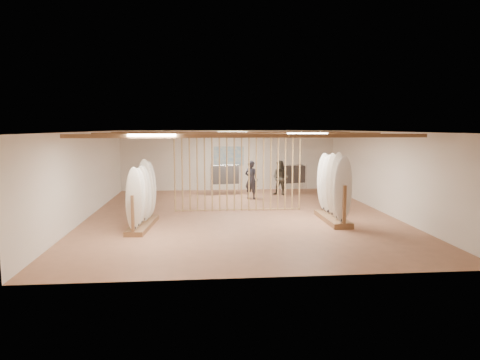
{
  "coord_description": "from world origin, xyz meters",
  "views": [
    {
      "loc": [
        -1.25,
        -14.04,
        2.93
      ],
      "look_at": [
        0.0,
        0.0,
        1.2
      ],
      "focal_mm": 32.0,
      "sensor_mm": 36.0,
      "label": 1
    }
  ],
  "objects": [
    {
      "name": "clothing_rack_a",
      "position": [
        -0.26,
        4.44,
        0.88
      ],
      "size": [
        1.26,
        0.43,
        1.35
      ],
      "rotation": [
        0.0,
        0.0,
        0.1
      ],
      "color": "silver",
      "rests_on": "floor"
    },
    {
      "name": "floor",
      "position": [
        0.0,
        0.0,
        0.0
      ],
      "size": [
        12.0,
        12.0,
        0.0
      ],
      "primitive_type": "plane",
      "color": "#B07655",
      "rests_on": "ground"
    },
    {
      "name": "clothing_rack_b",
      "position": [
        2.74,
        4.56,
        0.87
      ],
      "size": [
        1.2,
        0.63,
        1.33
      ],
      "rotation": [
        0.0,
        0.0,
        0.29
      ],
      "color": "silver",
      "rests_on": "floor"
    },
    {
      "name": "ceiling_slats",
      "position": [
        0.0,
        0.0,
        2.72
      ],
      "size": [
        9.5,
        6.12,
        0.1
      ],
      "primitive_type": "cube",
      "color": "olive",
      "rests_on": "ground"
    },
    {
      "name": "wall_front",
      "position": [
        0.0,
        -6.0,
        1.4
      ],
      "size": [
        12.0,
        0.0,
        12.0
      ],
      "primitive_type": "plane",
      "rotation": [
        -1.57,
        0.0,
        0.0
      ],
      "color": "white",
      "rests_on": "ground"
    },
    {
      "name": "rack_right",
      "position": [
        2.83,
        -1.15,
        0.73
      ],
      "size": [
        0.59,
        2.25,
        2.14
      ],
      "rotation": [
        0.0,
        0.0,
        0.0
      ],
      "color": "olive",
      "rests_on": "floor"
    },
    {
      "name": "bamboo_partition",
      "position": [
        0.0,
        0.8,
        1.4
      ],
      "size": [
        4.45,
        0.05,
        2.78
      ],
      "color": "tan",
      "rests_on": "ground"
    },
    {
      "name": "ceiling",
      "position": [
        0.0,
        0.0,
        2.8
      ],
      "size": [
        12.0,
        12.0,
        0.0
      ],
      "primitive_type": "plane",
      "rotation": [
        3.14,
        0.0,
        0.0
      ],
      "color": "gray",
      "rests_on": "ground"
    },
    {
      "name": "shopper_b",
      "position": [
        2.14,
        4.15,
        0.86
      ],
      "size": [
        1.04,
        0.97,
        1.72
      ],
      "primitive_type": "imported",
      "rotation": [
        0.0,
        0.0,
        -0.52
      ],
      "color": "#3D382F",
      "rests_on": "floor"
    },
    {
      "name": "wall_back",
      "position": [
        0.0,
        6.0,
        1.4
      ],
      "size": [
        12.0,
        0.0,
        12.0
      ],
      "primitive_type": "plane",
      "rotation": [
        1.57,
        0.0,
        0.0
      ],
      "color": "white",
      "rests_on": "ground"
    },
    {
      "name": "light_panels",
      "position": [
        0.0,
        0.0,
        2.74
      ],
      "size": [
        1.2,
        0.35,
        0.06
      ],
      "primitive_type": "cube",
      "color": "white",
      "rests_on": "ground"
    },
    {
      "name": "wall_right",
      "position": [
        5.0,
        0.0,
        1.4
      ],
      "size": [
        0.0,
        12.0,
        12.0
      ],
      "primitive_type": "plane",
      "rotation": [
        1.57,
        0.0,
        -1.57
      ],
      "color": "white",
      "rests_on": "ground"
    },
    {
      "name": "rack_left",
      "position": [
        -3.02,
        -1.46,
        0.65
      ],
      "size": [
        0.73,
        2.39,
        1.9
      ],
      "rotation": [
        0.0,
        0.0,
        -0.09
      ],
      "color": "olive",
      "rests_on": "floor"
    },
    {
      "name": "poster",
      "position": [
        0.0,
        5.98,
        1.6
      ],
      "size": [
        1.4,
        0.03,
        0.9
      ],
      "primitive_type": "cube",
      "color": "#306CAA",
      "rests_on": "ground"
    },
    {
      "name": "shopper_a",
      "position": [
        0.76,
        3.3,
        0.9
      ],
      "size": [
        0.79,
        0.75,
        1.8
      ],
      "primitive_type": "imported",
      "rotation": [
        0.0,
        0.0,
        2.51
      ],
      "color": "#222128",
      "rests_on": "floor"
    },
    {
      "name": "wall_left",
      "position": [
        -5.0,
        0.0,
        1.4
      ],
      "size": [
        0.0,
        12.0,
        12.0
      ],
      "primitive_type": "plane",
      "rotation": [
        1.57,
        0.0,
        1.57
      ],
      "color": "white",
      "rests_on": "ground"
    }
  ]
}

